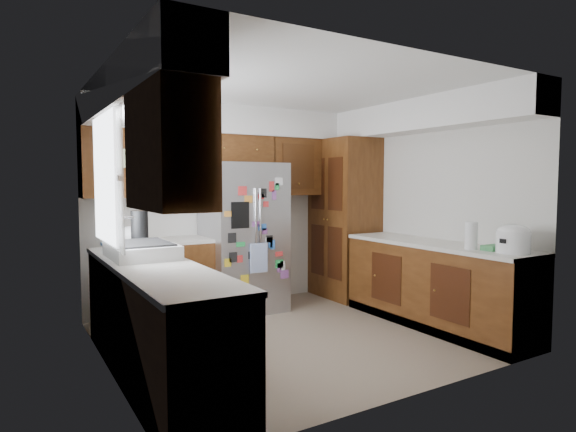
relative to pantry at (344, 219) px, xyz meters
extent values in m
plane|color=gray|center=(-1.50, -1.15, -1.07)|extent=(3.60, 3.60, 0.00)
cube|color=silver|center=(-1.50, 0.45, 0.18)|extent=(3.60, 0.04, 2.50)
cube|color=silver|center=(-3.30, -1.15, 0.18)|extent=(0.04, 3.20, 2.50)
cube|color=silver|center=(0.30, -1.15, 0.18)|extent=(0.04, 3.20, 2.50)
cube|color=silver|center=(-1.50, -2.75, 0.18)|extent=(3.60, 0.04, 2.50)
cube|color=white|center=(-1.50, -1.15, 1.43)|extent=(3.60, 3.20, 0.02)
cube|color=white|center=(-1.50, 0.26, 1.25)|extent=(3.60, 0.38, 0.35)
cube|color=white|center=(-3.11, -1.15, 1.25)|extent=(0.38, 3.20, 0.35)
cube|color=white|center=(0.11, -1.15, 1.25)|extent=(0.38, 3.20, 0.35)
cube|color=#46240D|center=(-2.63, 0.28, 0.70)|extent=(1.33, 0.34, 0.75)
cube|color=#46240D|center=(-0.36, 0.28, 0.70)|extent=(1.33, 0.34, 0.75)
cube|color=#46240D|center=(-3.13, -2.30, 0.70)|extent=(0.34, 0.85, 0.75)
cube|color=white|center=(-3.29, -1.05, 0.53)|extent=(0.02, 0.90, 1.05)
cube|color=white|center=(-3.25, -1.05, 0.53)|extent=(0.01, 1.02, 1.15)
cube|color=#1D31AB|center=(-2.54, 0.09, 0.55)|extent=(0.16, 0.02, 0.22)
cube|color=beige|center=(-2.88, 0.09, 0.75)|extent=(0.16, 0.02, 0.20)
cube|color=#46240D|center=(-3.00, -1.45, -0.64)|extent=(0.60, 2.60, 0.88)
cube|color=#46240D|center=(-2.33, 0.15, -0.64)|extent=(0.75, 0.60, 0.88)
cube|color=silver|center=(-3.00, -1.45, -0.17)|extent=(0.63, 2.60, 0.04)
cube|color=silver|center=(-2.33, 0.15, -0.17)|extent=(0.75, 0.60, 0.04)
cube|color=black|center=(-3.00, -1.45, -1.02)|extent=(0.60, 2.60, 0.10)
cube|color=white|center=(-2.69, -2.30, -0.61)|extent=(0.01, 0.58, 0.80)
cube|color=#46240D|center=(0.00, -1.62, -0.64)|extent=(0.60, 2.25, 0.88)
cube|color=silver|center=(0.00, -1.62, -0.17)|extent=(0.63, 2.25, 0.04)
cube|color=black|center=(0.00, -1.62, -1.02)|extent=(0.60, 2.25, 0.10)
cube|color=#46240D|center=(0.00, 0.00, 0.00)|extent=(0.60, 0.90, 2.15)
cube|color=gray|center=(-1.50, 0.05, -0.17)|extent=(0.90, 0.75, 1.80)
cylinder|color=silver|center=(-1.53, -0.34, -0.02)|extent=(0.02, 0.02, 0.90)
cylinder|color=silver|center=(-1.47, -0.34, -0.02)|extent=(0.02, 0.02, 0.90)
cube|color=black|center=(-1.72, -0.33, 0.12)|extent=(0.22, 0.01, 0.30)
cube|color=white|center=(-1.50, -0.35, -0.38)|extent=(0.22, 0.01, 0.34)
cube|color=yellow|center=(-1.88, -0.33, -0.40)|extent=(0.08, 0.00, 0.09)
cube|color=black|center=(-1.42, -0.33, 0.37)|extent=(0.08, 0.00, 0.11)
cube|color=#8C4C99|center=(-1.28, -0.33, 0.35)|extent=(0.05, 0.00, 0.11)
cube|color=green|center=(-1.72, -0.33, -0.21)|extent=(0.11, 0.00, 0.05)
cube|color=#8C4C99|center=(-1.52, -0.33, 0.02)|extent=(0.10, 0.00, 0.06)
cube|color=red|center=(-1.39, -0.33, 0.24)|extent=(0.07, 0.00, 0.07)
cube|color=blue|center=(-1.33, -0.33, -0.21)|extent=(0.05, 0.00, 0.11)
cube|color=#8C4C99|center=(-1.41, -0.33, -0.07)|extent=(0.07, 0.00, 0.07)
cube|color=red|center=(-1.22, -0.33, -0.35)|extent=(0.10, 0.00, 0.06)
cube|color=black|center=(-1.82, -0.33, -0.13)|extent=(0.10, 0.00, 0.11)
cube|color=#8C4C99|center=(-1.14, -0.33, -0.61)|extent=(0.11, 0.00, 0.10)
cube|color=yellow|center=(-1.67, -0.33, -0.62)|extent=(0.10, 0.00, 0.12)
cube|color=red|center=(-1.69, -0.33, 0.40)|extent=(0.11, 0.00, 0.10)
cube|color=white|center=(-1.17, -0.33, -0.50)|extent=(0.06, 0.00, 0.11)
cube|color=black|center=(-1.51, -0.33, -0.38)|extent=(0.09, 0.00, 0.06)
cube|color=green|center=(-1.21, -0.33, -0.47)|extent=(0.11, 0.00, 0.10)
cube|color=red|center=(-1.31, -0.33, 0.45)|extent=(0.07, 0.00, 0.12)
cube|color=black|center=(-1.34, -0.33, -0.17)|extent=(0.08, 0.00, 0.08)
cube|color=red|center=(-1.73, -0.33, -0.37)|extent=(0.07, 0.00, 0.08)
cube|color=green|center=(-1.24, -0.33, 0.45)|extent=(0.05, 0.00, 0.08)
cube|color=black|center=(-1.58, -0.33, -0.34)|extent=(0.09, 0.00, 0.08)
cube|color=orange|center=(-1.62, -0.33, 0.30)|extent=(0.10, 0.00, 0.08)
cube|color=blue|center=(-1.44, -0.33, -0.02)|extent=(0.11, 0.00, 0.08)
cube|color=white|center=(-1.22, -0.33, 0.50)|extent=(0.10, 0.00, 0.09)
cube|color=white|center=(-1.35, -0.33, -0.18)|extent=(0.09, 0.00, 0.06)
cube|color=red|center=(-1.45, -0.33, 0.33)|extent=(0.07, 0.00, 0.06)
cube|color=#8C4C99|center=(-1.21, -0.33, -0.52)|extent=(0.05, 0.00, 0.11)
cube|color=black|center=(-1.81, -0.33, -0.35)|extent=(0.10, 0.00, 0.11)
cube|color=blue|center=(-1.30, -0.33, -0.24)|extent=(0.06, 0.00, 0.11)
cube|color=orange|center=(-1.86, -0.33, 0.14)|extent=(0.10, 0.00, 0.06)
cube|color=#8C4C99|center=(-1.49, -0.33, -0.30)|extent=(0.07, 0.00, 0.06)
cube|color=#46240D|center=(-1.50, 0.28, 0.90)|extent=(0.96, 0.34, 0.35)
sphere|color=#2C3BC8|center=(-1.86, 0.28, 1.23)|extent=(0.31, 0.31, 0.31)
cylinder|color=black|center=(-1.28, 0.25, 1.16)|extent=(0.30, 0.30, 0.17)
ellipsoid|color=#333338|center=(-1.28, 0.25, 1.25)|extent=(0.28, 0.28, 0.12)
cube|color=white|center=(-3.00, -1.05, -0.09)|extent=(0.52, 0.70, 0.12)
cube|color=black|center=(-3.00, -1.05, -0.03)|extent=(0.44, 0.60, 0.02)
cylinder|color=silver|center=(-3.20, -1.05, 0.07)|extent=(0.02, 0.02, 0.30)
cylinder|color=silver|center=(-3.14, -1.05, 0.20)|extent=(0.16, 0.02, 0.02)
cube|color=yellow|center=(-2.83, -1.28, -0.13)|extent=(0.10, 0.18, 0.04)
cube|color=black|center=(-2.90, -0.60, -0.10)|extent=(0.18, 0.14, 0.10)
cylinder|color=black|center=(-2.90, -0.60, 0.09)|extent=(0.16, 0.16, 0.28)
cylinder|color=gray|center=(-3.10, -0.30, -0.05)|extent=(0.14, 0.14, 0.20)
sphere|color=white|center=(-2.91, -0.20, -0.05)|extent=(0.20, 0.20, 0.20)
cube|color=#3F72B2|center=(-3.09, -0.04, -0.06)|extent=(0.14, 0.10, 0.18)
cube|color=#BFB28C|center=(-2.90, 0.12, -0.08)|extent=(0.10, 0.08, 0.14)
cylinder|color=white|center=(-3.03, -0.73, -0.10)|extent=(0.08, 0.08, 0.11)
cylinder|color=white|center=(0.00, -2.53, -0.06)|extent=(0.30, 0.30, 0.20)
ellipsoid|color=white|center=(0.00, -2.53, 0.04)|extent=(0.29, 0.29, 0.13)
cube|color=black|center=(-0.14, -2.53, -0.04)|extent=(0.04, 0.06, 0.04)
cylinder|color=white|center=(-0.13, -2.17, -0.02)|extent=(0.12, 0.12, 0.27)
camera|label=1|loc=(-4.03, -5.23, 0.49)|focal=30.00mm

